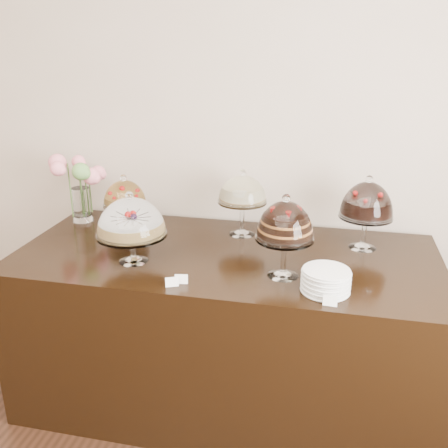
% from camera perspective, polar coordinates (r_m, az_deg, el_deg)
% --- Properties ---
extents(wall_back, '(5.00, 0.04, 3.00)m').
position_cam_1_polar(wall_back, '(3.05, -3.41, 11.75)').
color(wall_back, beige).
rests_on(wall_back, ground).
extents(display_counter, '(2.20, 1.00, 0.90)m').
position_cam_1_polar(display_counter, '(2.83, 0.22, -11.68)').
color(display_counter, black).
rests_on(display_counter, ground).
extents(cake_stand_sugar_sponge, '(0.35, 0.35, 0.37)m').
position_cam_1_polar(cake_stand_sugar_sponge, '(2.49, -10.59, 0.45)').
color(cake_stand_sugar_sponge, white).
rests_on(cake_stand_sugar_sponge, display_counter).
extents(cake_stand_choco_layer, '(0.27, 0.27, 0.40)m').
position_cam_1_polar(cake_stand_choco_layer, '(2.30, 7.00, 0.01)').
color(cake_stand_choco_layer, white).
rests_on(cake_stand_choco_layer, display_counter).
extents(cake_stand_cheesecake, '(0.28, 0.28, 0.38)m').
position_cam_1_polar(cake_stand_cheesecake, '(2.79, 2.11, 3.67)').
color(cake_stand_cheesecake, white).
rests_on(cake_stand_cheesecake, display_counter).
extents(cake_stand_dark_choco, '(0.28, 0.28, 0.40)m').
position_cam_1_polar(cake_stand_dark_choco, '(2.71, 16.02, 2.30)').
color(cake_stand_dark_choco, white).
rests_on(cake_stand_dark_choco, display_counter).
extents(cake_stand_fruit_tart, '(0.25, 0.25, 0.33)m').
position_cam_1_polar(cake_stand_fruit_tart, '(2.96, -11.30, 3.17)').
color(cake_stand_fruit_tart, white).
rests_on(cake_stand_fruit_tart, display_counter).
extents(flower_vase, '(0.33, 0.31, 0.41)m').
position_cam_1_polar(flower_vase, '(3.14, -16.27, 4.77)').
color(flower_vase, white).
rests_on(flower_vase, display_counter).
extents(plate_stack, '(0.21, 0.21, 0.10)m').
position_cam_1_polar(plate_stack, '(2.26, 11.55, -6.37)').
color(plate_stack, white).
rests_on(plate_stack, display_counter).
extents(price_card_left, '(0.06, 0.04, 0.04)m').
position_cam_1_polar(price_card_left, '(2.28, -5.97, -6.60)').
color(price_card_left, white).
rests_on(price_card_left, display_counter).
extents(price_card_right, '(0.06, 0.02, 0.04)m').
position_cam_1_polar(price_card_right, '(2.16, 12.03, -8.60)').
color(price_card_right, white).
rests_on(price_card_right, display_counter).
extents(price_card_extra, '(0.06, 0.02, 0.04)m').
position_cam_1_polar(price_card_extra, '(2.31, -4.91, -6.29)').
color(price_card_extra, white).
rests_on(price_card_extra, display_counter).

